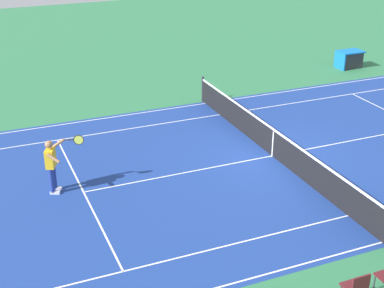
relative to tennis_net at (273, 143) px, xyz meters
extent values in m
plane|color=#2D7247|center=(0.00, 0.00, -0.49)|extent=(60.00, 60.00, 0.00)
cube|color=navy|center=(0.00, 0.00, -0.49)|extent=(24.20, 11.40, 0.00)
cube|color=white|center=(0.00, -5.50, -0.49)|extent=(23.80, 0.05, 0.01)
cube|color=white|center=(0.00, 5.50, -0.49)|extent=(23.80, 0.05, 0.01)
cube|color=white|center=(0.00, -4.11, -0.49)|extent=(23.80, 0.05, 0.01)
cube|color=white|center=(0.00, 4.11, -0.49)|extent=(23.80, 0.05, 0.01)
cube|color=white|center=(6.40, 0.00, -0.49)|extent=(0.05, 8.22, 0.01)
cube|color=white|center=(0.00, 0.00, -0.49)|extent=(12.80, 0.05, 0.01)
cylinder|color=#2D2D33|center=(0.00, -5.80, 0.05)|extent=(0.10, 0.10, 1.08)
cube|color=black|center=(0.00, 0.00, -0.05)|extent=(0.02, 11.60, 0.88)
cube|color=white|center=(0.00, 0.00, 0.46)|extent=(0.04, 11.60, 0.06)
cube|color=white|center=(0.00, 0.00, -0.05)|extent=(0.04, 0.06, 0.88)
cylinder|color=navy|center=(7.25, -0.26, -0.04)|extent=(0.15, 0.15, 0.74)
cube|color=white|center=(7.19, -0.23, -0.45)|extent=(0.30, 0.22, 0.09)
cylinder|color=navy|center=(7.15, -0.48, -0.04)|extent=(0.15, 0.15, 0.74)
cube|color=white|center=(7.09, -0.45, -0.45)|extent=(0.30, 0.22, 0.09)
cube|color=yellow|center=(7.20, -0.37, 0.61)|extent=(0.38, 0.45, 0.56)
sphere|color=#9E704C|center=(7.20, -0.37, 1.04)|extent=(0.23, 0.23, 0.23)
cylinder|color=#9E704C|center=(7.15, -0.04, 0.74)|extent=(0.36, 0.35, 0.26)
cylinder|color=#9E704C|center=(6.92, -0.55, 0.94)|extent=(0.42, 0.13, 0.30)
cylinder|color=#232326|center=(6.61, -0.47, 1.05)|extent=(0.27, 0.15, 0.04)
torus|color=#232326|center=(6.34, -0.35, 1.05)|extent=(0.30, 0.15, 0.31)
cylinder|color=#C6D84C|center=(6.34, -0.35, 1.05)|extent=(0.25, 0.12, 0.27)
sphere|color=#CCE01E|center=(-0.61, -0.55, -0.46)|extent=(0.07, 0.07, 0.07)
cylinder|color=#38383D|center=(1.46, 6.94, -0.27)|extent=(0.04, 0.04, 0.44)
cube|color=#56191E|center=(2.18, 7.12, -0.03)|extent=(0.44, 0.44, 0.04)
cube|color=#56191E|center=(2.18, 7.32, 0.19)|extent=(0.44, 0.04, 0.40)
cube|color=#2D2D33|center=(-8.73, -7.45, -0.09)|extent=(1.10, 0.70, 0.80)
cube|color=blue|center=(-8.73, -7.45, 0.33)|extent=(1.24, 0.84, 0.06)
cube|color=blue|center=(-8.13, -7.45, -0.07)|extent=(0.06, 0.84, 0.84)
camera|label=1|loc=(9.10, 14.71, 7.70)|focal=52.91mm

